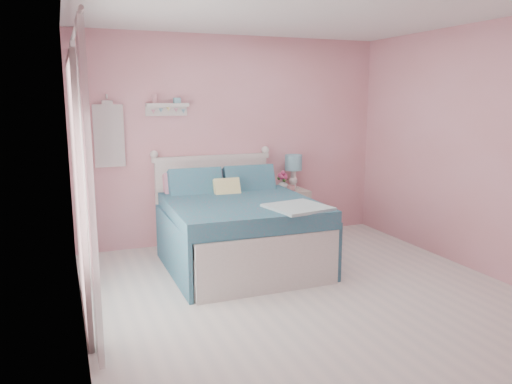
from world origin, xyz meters
TOP-DOWN VIEW (x-y plane):
  - floor at (0.00, 0.00)m, footprint 4.50×4.50m
  - room_shell at (0.00, 0.00)m, footprint 4.50×4.50m
  - bed at (-0.31, 1.28)m, footprint 1.57×1.96m
  - nightstand at (0.68, 2.01)m, footprint 0.45×0.44m
  - table_lamp at (0.77, 2.08)m, footprint 0.22×0.22m
  - vase at (0.58, 1.99)m, footprint 0.20×0.20m
  - teacup at (0.65, 1.90)m, footprint 0.12×0.12m
  - roses at (0.58, 1.99)m, footprint 0.14×0.11m
  - wall_shelf at (-0.87, 2.19)m, footprint 0.50×0.15m
  - hanging_dress at (-1.55, 2.18)m, footprint 0.34×0.03m
  - french_door at (-1.97, 0.40)m, footprint 0.04×1.32m
  - curtain_near at (-1.92, -0.34)m, footprint 0.04×0.40m
  - curtain_far at (-1.92, 1.14)m, footprint 0.04×0.40m

SIDE VIEW (x-z plane):
  - floor at x=0.00m, z-range 0.00..0.00m
  - nightstand at x=0.68m, z-range 0.00..0.65m
  - bed at x=-0.31m, z-range -0.17..0.95m
  - teacup at x=0.65m, z-range 0.65..0.73m
  - vase at x=0.58m, z-range 0.65..0.80m
  - roses at x=0.58m, z-range 0.78..0.90m
  - table_lamp at x=0.77m, z-range 0.73..1.18m
  - french_door at x=-1.97m, z-range -0.01..2.15m
  - curtain_near at x=-1.92m, z-range 0.02..2.34m
  - curtain_far at x=-1.92m, z-range 0.02..2.34m
  - hanging_dress at x=-1.55m, z-range 1.04..1.76m
  - room_shell at x=0.00m, z-range -0.67..3.83m
  - wall_shelf at x=-0.87m, z-range 1.61..1.86m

